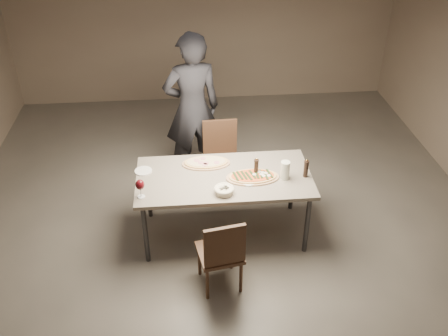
{
  "coord_description": "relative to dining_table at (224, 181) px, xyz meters",
  "views": [
    {
      "loc": [
        -0.38,
        -4.22,
        3.62
      ],
      "look_at": [
        0.0,
        0.0,
        0.85
      ],
      "focal_mm": 40.0,
      "sensor_mm": 36.0,
      "label": 1
    }
  ],
  "objects": [
    {
      "name": "dining_table",
      "position": [
        0.0,
        0.0,
        0.0
      ],
      "size": [
        1.8,
        0.9,
        0.75
      ],
      "color": "gray",
      "rests_on": "ground"
    },
    {
      "name": "diner",
      "position": [
        -0.28,
        1.18,
        0.25
      ],
      "size": [
        0.76,
        0.57,
        1.89
      ],
      "primitive_type": "imported",
      "rotation": [
        0.0,
        0.0,
        3.32
      ],
      "color": "black",
      "rests_on": "ground"
    },
    {
      "name": "ham_pizza",
      "position": [
        -0.17,
        0.25,
        0.07
      ],
      "size": [
        0.51,
        0.28,
        0.04
      ],
      "rotation": [
        0.0,
        0.0,
        0.33
      ],
      "color": "tan",
      "rests_on": "dining_table"
    },
    {
      "name": "room",
      "position": [
        0.0,
        0.0,
        0.71
      ],
      "size": [
        7.0,
        7.0,
        7.0
      ],
      "color": "#625C54",
      "rests_on": "ground"
    },
    {
      "name": "carafe",
      "position": [
        0.61,
        -0.09,
        0.16
      ],
      "size": [
        0.09,
        0.09,
        0.2
      ],
      "rotation": [
        0.0,
        0.0,
        0.03
      ],
      "color": "silver",
      "rests_on": "dining_table"
    },
    {
      "name": "chair_near",
      "position": [
        -0.09,
        -0.83,
        -0.22
      ],
      "size": [
        0.46,
        0.46,
        0.84
      ],
      "rotation": [
        0.0,
        0.0,
        0.18
      ],
      "color": "#40291A",
      "rests_on": "ground"
    },
    {
      "name": "pepper_mill_left",
      "position": [
        0.33,
        0.0,
        0.15
      ],
      "size": [
        0.05,
        0.05,
        0.2
      ],
      "rotation": [
        0.0,
        0.0,
        0.35
      ],
      "color": "black",
      "rests_on": "dining_table"
    },
    {
      "name": "wine_glass",
      "position": [
        -0.83,
        -0.28,
        0.19
      ],
      "size": [
        0.09,
        0.09,
        0.2
      ],
      "rotation": [
        0.0,
        0.0,
        -0.12
      ],
      "color": "silver",
      "rests_on": "dining_table"
    },
    {
      "name": "side_plate",
      "position": [
        -0.83,
        0.16,
        0.06
      ],
      "size": [
        0.18,
        0.18,
        0.01
      ],
      "rotation": [
        0.0,
        0.0,
        -0.0
      ],
      "color": "white",
      "rests_on": "dining_table"
    },
    {
      "name": "bread_basket",
      "position": [
        -0.03,
        -0.3,
        0.1
      ],
      "size": [
        0.2,
        0.2,
        0.07
      ],
      "rotation": [
        0.0,
        0.0,
        -0.39
      ],
      "color": "beige",
      "rests_on": "dining_table"
    },
    {
      "name": "zucchini_pizza",
      "position": [
        0.29,
        -0.06,
        0.07
      ],
      "size": [
        0.54,
        0.3,
        0.05
      ],
      "rotation": [
        0.0,
        0.0,
        0.41
      ],
      "color": "tan",
      "rests_on": "dining_table"
    },
    {
      "name": "pepper_mill_right",
      "position": [
        0.83,
        -0.08,
        0.15
      ],
      "size": [
        0.05,
        0.05,
        0.21
      ],
      "rotation": [
        0.0,
        0.0,
        -0.34
      ],
      "color": "black",
      "rests_on": "dining_table"
    },
    {
      "name": "chair_far",
      "position": [
        0.04,
        0.83,
        -0.19
      ],
      "size": [
        0.44,
        0.44,
        0.9
      ],
      "rotation": [
        0.0,
        0.0,
        3.18
      ],
      "color": "#40291A",
      "rests_on": "ground"
    },
    {
      "name": "oil_dish",
      "position": [
        0.24,
        -0.14,
        0.07
      ],
      "size": [
        0.14,
        0.14,
        0.02
      ],
      "rotation": [
        0.0,
        0.0,
        0.39
      ],
      "color": "white",
      "rests_on": "dining_table"
    }
  ]
}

